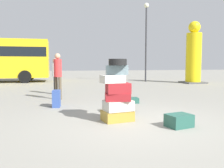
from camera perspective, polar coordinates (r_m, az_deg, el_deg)
name	(u,v)px	position (r m, az deg, el deg)	size (l,w,h in m)	color
ground_plane	(132,122)	(5.75, 4.81, -9.11)	(80.00, 80.00, 0.00)	gray
suitcase_tower	(117,94)	(5.70, 1.26, -2.50)	(0.82, 0.73, 1.51)	#B28C33
suitcase_navy_behind_tower	(56,99)	(7.76, -13.38, -3.47)	(0.23, 0.41, 0.55)	#334F99
suitcase_teal_upright_blue	(179,121)	(5.45, 15.99, -8.55)	(0.53, 0.41, 0.28)	#26594C
suitcase_teal_white_trunk	(130,100)	(8.36, 4.41, -3.99)	(0.58, 0.39, 0.19)	#26594C
suitcase_black_foreground_near	(119,107)	(6.87, 1.82, -5.63)	(0.76, 0.38, 0.26)	black
person_bearded_onlooker	(55,73)	(10.96, -13.63, 2.63)	(0.30, 0.33, 1.63)	black
person_tourist_with_camera	(58,72)	(9.29, -13.06, 2.87)	(0.30, 0.30, 1.79)	brown
yellow_dummy_statue	(194,56)	(17.59, 19.24, 6.49)	(1.47, 1.47, 4.33)	yellow
lamp_post	(146,31)	(18.25, 8.32, 12.76)	(0.36, 0.36, 5.89)	#333338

